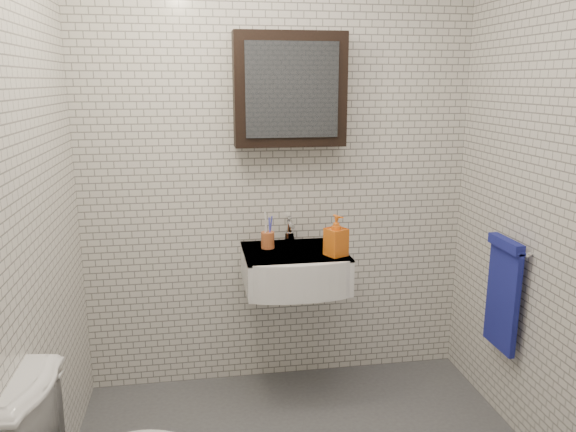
# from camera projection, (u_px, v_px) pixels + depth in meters

# --- Properties ---
(room_shell) EXTENTS (2.22, 2.02, 2.51)m
(room_shell) POSITION_uv_depth(u_px,v_px,m) (317.00, 156.00, 2.15)
(room_shell) COLOR silver
(room_shell) RESTS_ON ground
(washbasin) EXTENTS (0.55, 0.50, 0.20)m
(washbasin) POSITION_uv_depth(u_px,v_px,m) (296.00, 269.00, 3.02)
(washbasin) COLOR white
(washbasin) RESTS_ON room_shell
(faucet) EXTENTS (0.06, 0.20, 0.15)m
(faucet) POSITION_uv_depth(u_px,v_px,m) (290.00, 231.00, 3.18)
(faucet) COLOR silver
(faucet) RESTS_ON washbasin
(mirror_cabinet) EXTENTS (0.60, 0.15, 0.60)m
(mirror_cabinet) POSITION_uv_depth(u_px,v_px,m) (290.00, 90.00, 2.99)
(mirror_cabinet) COLOR black
(mirror_cabinet) RESTS_ON room_shell
(towel_rail) EXTENTS (0.09, 0.30, 0.58)m
(towel_rail) POSITION_uv_depth(u_px,v_px,m) (503.00, 290.00, 2.82)
(towel_rail) COLOR silver
(towel_rail) RESTS_ON room_shell
(toothbrush_cup) EXTENTS (0.09, 0.09, 0.20)m
(toothbrush_cup) POSITION_uv_depth(u_px,v_px,m) (268.00, 239.00, 3.08)
(toothbrush_cup) COLOR #B65A2D
(toothbrush_cup) RESTS_ON washbasin
(soap_bottle) EXTENTS (0.13, 0.13, 0.22)m
(soap_bottle) POSITION_uv_depth(u_px,v_px,m) (336.00, 235.00, 2.93)
(soap_bottle) COLOR orange
(soap_bottle) RESTS_ON washbasin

